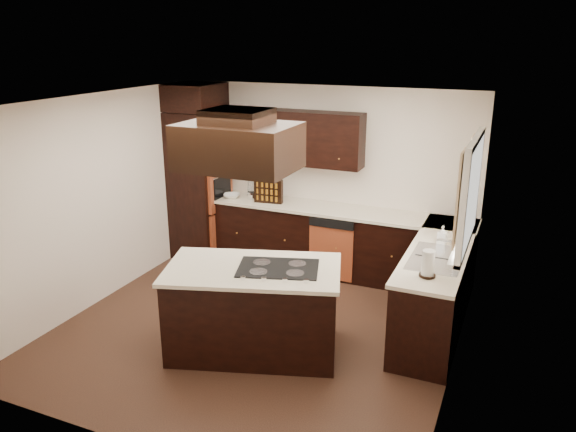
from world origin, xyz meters
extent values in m
cube|color=brown|center=(0.00, 0.00, -0.01)|extent=(4.20, 4.20, 0.02)
cube|color=white|center=(0.00, 0.00, 2.51)|extent=(4.20, 4.20, 0.02)
cube|color=white|center=(0.00, 2.11, 1.25)|extent=(4.20, 0.02, 2.50)
cube|color=white|center=(0.00, -2.11, 1.25)|extent=(4.20, 0.02, 2.50)
cube|color=white|center=(-2.11, 0.00, 1.25)|extent=(0.02, 4.20, 2.50)
cube|color=white|center=(2.11, 0.00, 1.25)|extent=(0.02, 4.20, 2.50)
cube|color=black|center=(-1.78, 1.71, 1.06)|extent=(0.65, 0.75, 2.12)
cube|color=#B44D2A|center=(-1.43, 1.71, 1.12)|extent=(0.05, 0.62, 0.78)
cube|color=black|center=(0.03, 1.80, 0.44)|extent=(2.93, 0.60, 0.88)
cube|color=black|center=(1.80, 0.90, 0.44)|extent=(0.60, 2.40, 0.88)
cube|color=#F5E9CB|center=(0.03, 1.79, 0.90)|extent=(2.93, 0.63, 0.04)
cube|color=#F5E9CB|center=(1.79, 0.90, 0.90)|extent=(0.63, 2.40, 0.04)
cube|color=black|center=(-0.43, 1.93, 1.81)|extent=(2.00, 0.34, 0.72)
cube|color=#B44D2A|center=(0.33, 1.50, 0.40)|extent=(0.60, 0.05, 0.72)
cube|color=white|center=(2.07, 0.55, 1.65)|extent=(0.06, 1.32, 1.12)
cube|color=white|center=(2.10, 0.55, 1.65)|extent=(0.00, 1.20, 1.00)
cube|color=beige|center=(2.01, 0.13, 1.70)|extent=(0.02, 0.34, 0.90)
cube|color=beige|center=(2.01, 0.97, 1.70)|extent=(0.02, 0.34, 0.90)
cube|color=silver|center=(1.80, 0.55, 0.92)|extent=(0.52, 0.84, 0.01)
cube|color=black|center=(0.16, -0.42, 0.44)|extent=(1.87, 1.38, 0.88)
cube|color=#F5E9CB|center=(0.16, -0.42, 0.90)|extent=(1.95, 1.45, 0.04)
cube|color=black|center=(0.40, -0.34, 0.93)|extent=(0.92, 0.74, 0.01)
cube|color=black|center=(0.10, -0.55, 2.16)|extent=(1.05, 0.72, 0.42)
cube|color=black|center=(0.10, -0.55, 2.44)|extent=(0.55, 0.50, 0.13)
cylinder|color=silver|center=(-0.96, 1.78, 0.97)|extent=(0.15, 0.15, 0.10)
cone|color=silver|center=(-0.96, 1.78, 1.15)|extent=(0.13, 0.13, 0.26)
cube|color=black|center=(-0.66, 1.70, 1.08)|extent=(0.40, 0.15, 0.33)
imported|color=white|center=(-1.24, 1.70, 0.95)|extent=(0.31, 0.31, 0.06)
imported|color=white|center=(1.78, 1.02, 1.02)|extent=(0.11, 0.11, 0.20)
cylinder|color=white|center=(1.79, 0.04, 1.05)|extent=(0.16, 0.16, 0.27)
camera|label=1|loc=(2.52, -5.02, 3.14)|focal=35.00mm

